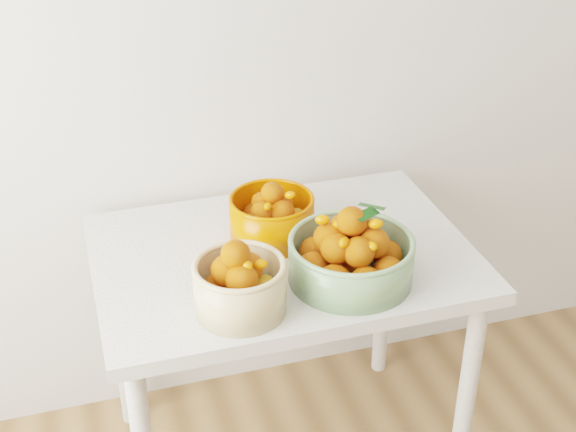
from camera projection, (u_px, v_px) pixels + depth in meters
The scene contains 4 objects.
table at pixel (283, 281), 2.19m from camera, with size 1.00×0.70×0.75m.
bowl_cream at pixel (239, 285), 1.88m from camera, with size 0.29×0.29×0.19m.
bowl_green at pixel (351, 256), 1.99m from camera, with size 0.39×0.39×0.20m.
bowl_orange at pixel (272, 217), 2.17m from camera, with size 0.26×0.26×0.17m.
Camera 1 is at (-0.72, -0.13, 1.90)m, focal length 50.00 mm.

